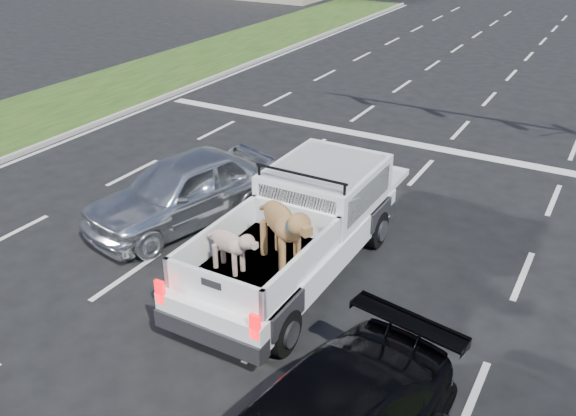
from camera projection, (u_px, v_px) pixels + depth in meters
The scene contains 6 objects.
ground at pixel (196, 301), 11.60m from camera, with size 160.00×160.00×0.00m, color black.
road_markings at pixel (342, 178), 16.67m from camera, with size 17.75×60.00×0.01m.
grass_median_left at pixel (37, 116), 21.28m from camera, with size 5.00×60.00×0.10m, color #1F3E13.
curb_left at pixel (88, 127), 20.19m from camera, with size 0.15×60.00×0.14m, color #A29A94.
pickup_truck at pixel (299, 227), 12.04m from camera, with size 2.24×5.85×2.19m.
silver_sedan at pixel (183, 190), 14.12m from camera, with size 1.93×4.79×1.63m, color silver.
Camera 1 is at (6.24, -7.40, 6.86)m, focal length 38.00 mm.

